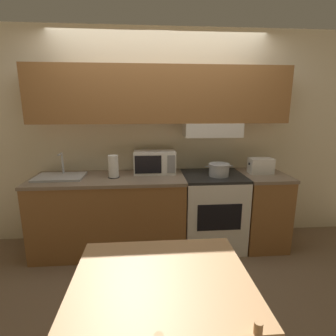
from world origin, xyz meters
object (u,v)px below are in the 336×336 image
Objects in this scene: sink_basin at (60,176)px; cooking_pot at (219,169)px; dining_table at (162,296)px; microwave at (155,162)px; toaster at (261,166)px; stove_range at (212,210)px; paper_towel_roll at (113,167)px.

cooking_pot is at bearing -1.83° from sink_basin.
microwave is at bearing 89.31° from dining_table.
stove_range is at bearing -177.97° from toaster.
toaster is (0.57, 0.02, 0.54)m from stove_range.
stove_range is 1.28m from paper_towel_roll.
microwave reaches higher than toaster.
microwave is 1.70× the size of toaster.
stove_range is 3.10× the size of toaster.
toaster is (1.25, -0.13, -0.04)m from microwave.
toaster is at bearing 8.63° from cooking_pot.
dining_table is (-0.02, -1.82, -0.36)m from microwave.
sink_basin is at bearing -179.43° from toaster.
microwave reaches higher than paper_towel_roll.
dining_table is (1.04, -1.67, -0.25)m from sink_basin.
cooking_pot reaches higher than stove_range.
sink_basin is at bearing 121.79° from dining_table.
cooking_pot is 1.11× the size of toaster.
toaster is at bearing 53.08° from dining_table.
paper_towel_roll is at bearing -2.56° from sink_basin.
paper_towel_roll is at bearing 178.54° from cooking_pot.
microwave is 0.93× the size of sink_basin.
sink_basin is at bearing 178.17° from cooking_pot.
microwave is at bearing 174.14° from toaster.
dining_table is (0.44, -1.65, -0.35)m from paper_towel_roll.
sink_basin is (-1.79, 0.06, -0.06)m from cooking_pot.
sink_basin reaches higher than stove_range.
toaster is at bearing 1.65° from paper_towel_roll.
toaster is 2.15m from dining_table.
microwave is 0.50m from paper_towel_roll.
microwave is 1.86m from dining_table.
paper_towel_roll reaches higher than cooking_pot.
sink_basin reaches higher than paper_towel_roll.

